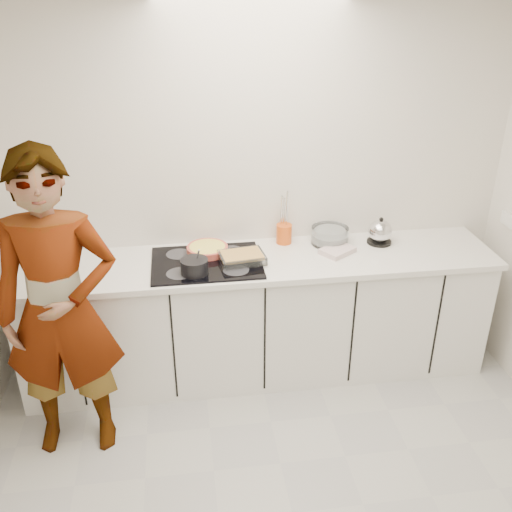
{
  "coord_description": "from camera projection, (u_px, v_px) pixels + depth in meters",
  "views": [
    {
      "loc": [
        -0.49,
        -2.09,
        2.64
      ],
      "look_at": [
        -0.05,
        1.05,
        1.05
      ],
      "focal_mm": 40.0,
      "sensor_mm": 36.0,
      "label": 1
    }
  ],
  "objects": [
    {
      "name": "wall_back",
      "position": [
        252.0,
        188.0,
        3.93
      ],
      "size": [
        3.6,
        0.0,
        2.6
      ],
      "primitive_type": "cube",
      "color": "silver",
      "rests_on": "ground"
    },
    {
      "name": "base_cabinets",
      "position": [
        258.0,
        319.0,
        4.04
      ],
      "size": [
        3.2,
        0.58,
        0.87
      ],
      "primitive_type": "cube",
      "color": "white",
      "rests_on": "floor"
    },
    {
      "name": "countertop",
      "position": [
        259.0,
        262.0,
        3.83
      ],
      "size": [
        3.24,
        0.64,
        0.04
      ],
      "primitive_type": "cube",
      "color": "white",
      "rests_on": "base_cabinets"
    },
    {
      "name": "hob",
      "position": [
        207.0,
        263.0,
        3.76
      ],
      "size": [
        0.72,
        0.54,
        0.01
      ],
      "primitive_type": "cube",
      "color": "black",
      "rests_on": "countertop"
    },
    {
      "name": "tart_dish",
      "position": [
        207.0,
        249.0,
        3.87
      ],
      "size": [
        0.37,
        0.37,
        0.05
      ],
      "color": "#CD5141",
      "rests_on": "hob"
    },
    {
      "name": "saucepan",
      "position": [
        194.0,
        266.0,
        3.59
      ],
      "size": [
        0.22,
        0.22,
        0.17
      ],
      "color": "black",
      "rests_on": "hob"
    },
    {
      "name": "baking_dish",
      "position": [
        242.0,
        257.0,
        3.75
      ],
      "size": [
        0.32,
        0.25,
        0.06
      ],
      "color": "silver",
      "rests_on": "hob"
    },
    {
      "name": "mixing_bowl",
      "position": [
        330.0,
        236.0,
        4.02
      ],
      "size": [
        0.33,
        0.33,
        0.12
      ],
      "color": "silver",
      "rests_on": "countertop"
    },
    {
      "name": "tea_towel",
      "position": [
        337.0,
        251.0,
        3.9
      ],
      "size": [
        0.27,
        0.26,
        0.04
      ],
      "primitive_type": "cube",
      "rotation": [
        0.0,
        0.0,
        0.6
      ],
      "color": "white",
      "rests_on": "countertop"
    },
    {
      "name": "kettle",
      "position": [
        380.0,
        232.0,
        4.01
      ],
      "size": [
        0.19,
        0.19,
        0.2
      ],
      "color": "black",
      "rests_on": "countertop"
    },
    {
      "name": "utensil_crock",
      "position": [
        284.0,
        234.0,
        4.03
      ],
      "size": [
        0.12,
        0.12,
        0.14
      ],
      "primitive_type": "cylinder",
      "rotation": [
        0.0,
        0.0,
        -0.06
      ],
      "color": "#DC5314",
      "rests_on": "countertop"
    },
    {
      "name": "cook",
      "position": [
        60.0,
        311.0,
        3.18
      ],
      "size": [
        0.69,
        0.46,
        1.88
      ],
      "primitive_type": "imported",
      "rotation": [
        0.0,
        0.0,
        -0.01
      ],
      "color": "white",
      "rests_on": "floor"
    }
  ]
}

